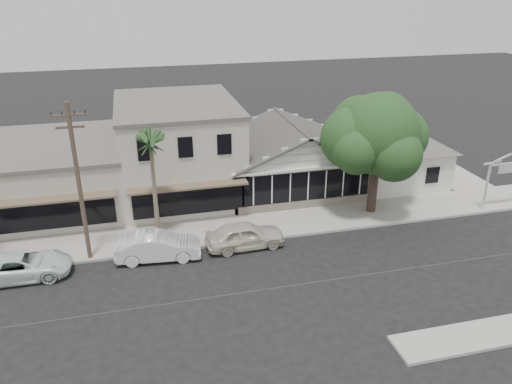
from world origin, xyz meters
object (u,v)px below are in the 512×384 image
object	(u,v)px
car_1	(158,246)
utility_pole	(78,181)
car_0	(245,235)
shade_tree	(375,135)
car_2	(21,266)

from	to	relation	value
car_1	utility_pole	bearing A→B (deg)	83.24
car_0	shade_tree	xyz separation A→B (m)	(9.18, 2.70, 4.56)
utility_pole	shade_tree	distance (m)	18.05
car_0	car_1	size ratio (longest dim) A/B	0.97
car_1	car_2	bearing A→B (deg)	96.73
utility_pole	shade_tree	world-z (taller)	utility_pole
car_2	shade_tree	size ratio (longest dim) A/B	0.62
car_0	shade_tree	distance (m)	10.60
car_1	car_2	xyz separation A→B (m)	(-7.10, -0.17, -0.07)
car_0	car_2	world-z (taller)	car_0
utility_pole	car_1	world-z (taller)	utility_pole
utility_pole	car_1	size ratio (longest dim) A/B	1.91
car_0	shade_tree	world-z (taller)	shade_tree
utility_pole	car_2	size ratio (longest dim) A/B	1.79
car_1	shade_tree	bearing A→B (deg)	-73.51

